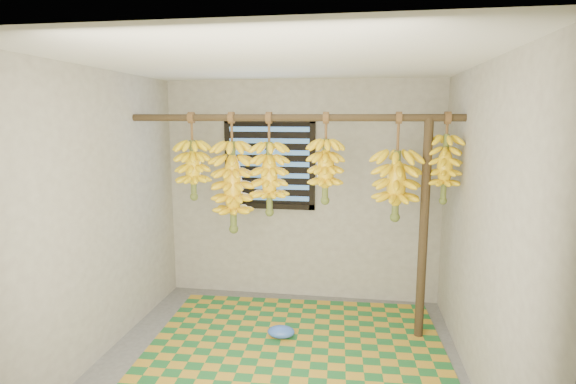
% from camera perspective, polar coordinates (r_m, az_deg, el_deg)
% --- Properties ---
extents(floor, '(3.00, 3.00, 0.01)m').
position_cam_1_polar(floor, '(3.93, -1.33, -21.27)').
color(floor, '#535353').
rests_on(floor, ground).
extents(ceiling, '(3.00, 3.00, 0.01)m').
position_cam_1_polar(ceiling, '(3.40, -1.49, 16.24)').
color(ceiling, silver).
rests_on(ceiling, wall_back).
extents(wall_back, '(3.00, 0.01, 2.40)m').
position_cam_1_polar(wall_back, '(4.93, 1.71, 0.09)').
color(wall_back, gray).
rests_on(wall_back, floor).
extents(wall_left, '(0.01, 3.00, 2.40)m').
position_cam_1_polar(wall_left, '(4.02, -23.06, -2.84)').
color(wall_left, gray).
rests_on(wall_left, floor).
extents(wall_right, '(0.01, 3.00, 2.40)m').
position_cam_1_polar(wall_right, '(3.54, 23.44, -4.47)').
color(wall_right, gray).
rests_on(wall_right, floor).
extents(window, '(1.00, 0.04, 1.00)m').
position_cam_1_polar(window, '(4.92, -2.37, 3.58)').
color(window, black).
rests_on(window, wall_back).
extents(hanging_pole, '(3.00, 0.06, 0.06)m').
position_cam_1_polar(hanging_pole, '(4.07, 0.33, 9.41)').
color(hanging_pole, '#3A2C1A').
rests_on(hanging_pole, wall_left).
extents(support_post, '(0.08, 0.08, 2.00)m').
position_cam_1_polar(support_post, '(4.19, 16.83, -4.81)').
color(support_post, '#3A2C1A').
rests_on(support_post, floor).
extents(woven_mat, '(2.68, 2.18, 0.01)m').
position_cam_1_polar(woven_mat, '(4.18, 0.97, -19.10)').
color(woven_mat, '#1C612A').
rests_on(woven_mat, floor).
extents(plastic_bag, '(0.26, 0.20, 0.10)m').
position_cam_1_polar(plastic_bag, '(4.31, -0.88, -17.33)').
color(plastic_bag, blue).
rests_on(plastic_bag, woven_mat).
extents(banana_bunch_a, '(0.33, 0.33, 0.81)m').
position_cam_1_polar(banana_bunch_a, '(4.33, -11.95, 2.79)').
color(banana_bunch_a, brown).
rests_on(banana_bunch_a, hanging_pole).
extents(banana_bunch_b, '(0.38, 0.38, 1.12)m').
position_cam_1_polar(banana_bunch_b, '(4.23, -7.02, 0.66)').
color(banana_bunch_b, brown).
rests_on(banana_bunch_b, hanging_pole).
extents(banana_bunch_c, '(0.35, 0.35, 0.94)m').
position_cam_1_polar(banana_bunch_c, '(4.14, -2.38, 1.74)').
color(banana_bunch_c, brown).
rests_on(banana_bunch_c, hanging_pole).
extents(banana_bunch_d, '(0.30, 0.30, 0.81)m').
position_cam_1_polar(banana_bunch_d, '(4.06, 4.76, 2.69)').
color(banana_bunch_d, brown).
rests_on(banana_bunch_d, hanging_pole).
extents(banana_bunch_e, '(0.41, 0.41, 0.95)m').
position_cam_1_polar(banana_bunch_e, '(4.08, 13.57, 0.83)').
color(banana_bunch_e, brown).
rests_on(banana_bunch_e, hanging_pole).
extents(banana_bunch_f, '(0.28, 0.28, 0.79)m').
position_cam_1_polar(banana_bunch_f, '(4.12, 19.28, 2.80)').
color(banana_bunch_f, brown).
rests_on(banana_bunch_f, hanging_pole).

